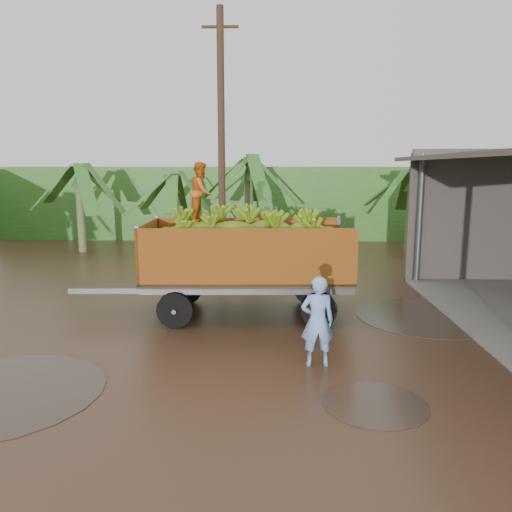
% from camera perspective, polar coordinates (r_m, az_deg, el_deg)
% --- Properties ---
extents(ground, '(100.00, 100.00, 0.00)m').
position_cam_1_polar(ground, '(10.40, -2.51, -9.90)').
color(ground, black).
rests_on(ground, ground).
extents(hedge_north, '(22.00, 3.00, 3.60)m').
position_cam_1_polar(hedge_north, '(25.95, -4.29, 6.16)').
color(hedge_north, '#2D661E').
rests_on(hedge_north, ground).
extents(banana_trailer, '(6.82, 2.55, 3.69)m').
position_cam_1_polar(banana_trailer, '(12.03, -1.08, 0.09)').
color(banana_trailer, '#C36A1B').
rests_on(banana_trailer, ground).
extents(man_blue, '(0.63, 0.43, 1.66)m').
position_cam_1_polar(man_blue, '(9.10, 7.03, -7.41)').
color(man_blue, '#7FA6E8').
rests_on(man_blue, ground).
extents(utility_pole, '(1.20, 0.24, 8.69)m').
position_cam_1_polar(utility_pole, '(17.21, -3.97, 12.87)').
color(utility_pole, '#47301E').
rests_on(utility_pole, ground).
extents(banana_plants, '(23.99, 21.36, 4.10)m').
position_cam_1_polar(banana_plants, '(16.74, -19.86, 3.51)').
color(banana_plants, '#2D661E').
rests_on(banana_plants, ground).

